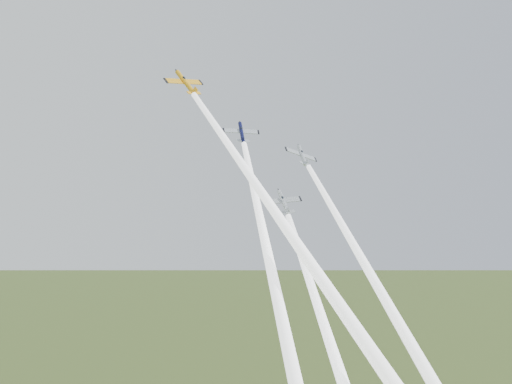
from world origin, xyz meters
name	(u,v)px	position (x,y,z in m)	size (l,w,h in m)	color
plane_yellow	(186,83)	(-9.98, 1.43, 111.04)	(7.99, 7.93, 1.25)	#FFAE16
smoke_trail_yellow	(305,256)	(-1.05, -24.72, 82.40)	(2.35, 2.35, 73.21)	white
plane_navy	(241,132)	(0.31, 0.82, 102.93)	(6.68, 6.62, 1.05)	#0D103C
smoke_trail_navy	(279,305)	(-5.25, -24.70, 75.86)	(2.35, 2.35, 68.83)	white
plane_silver_right	(302,155)	(14.58, 4.28, 99.60)	(7.31, 7.25, 1.14)	silver
smoke_trail_silver_right	(386,301)	(16.28, -19.83, 74.55)	(2.35, 2.35, 63.21)	white
plane_silver_low	(284,202)	(3.33, -9.64, 90.32)	(6.61, 6.56, 1.04)	#A6AEB4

